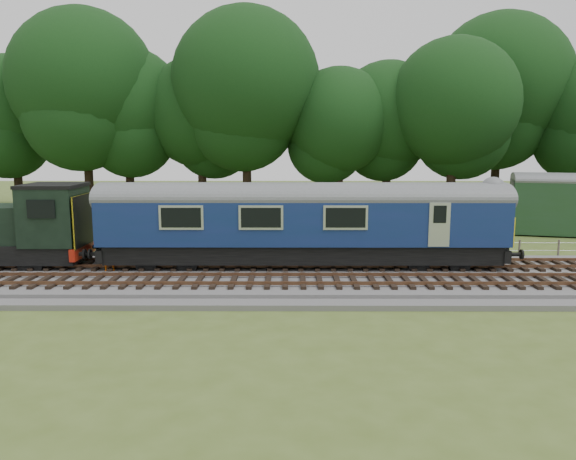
{
  "coord_description": "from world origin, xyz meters",
  "views": [
    {
      "loc": [
        2.29,
        -23.63,
        6.02
      ],
      "look_at": [
        2.2,
        1.4,
        2.0
      ],
      "focal_mm": 35.0,
      "sensor_mm": 36.0,
      "label": 1
    }
  ],
  "objects": [
    {
      "name": "ballast",
      "position": [
        0.0,
        0.0,
        0.17
      ],
      "size": [
        70.0,
        7.0,
        0.35
      ],
      "primitive_type": "cube",
      "color": "#4C4C4F",
      "rests_on": "ground"
    },
    {
      "name": "ground",
      "position": [
        0.0,
        0.0,
        0.0
      ],
      "size": [
        120.0,
        120.0,
        0.0
      ],
      "primitive_type": "plane",
      "color": "#485B21",
      "rests_on": "ground"
    },
    {
      "name": "track_south",
      "position": [
        0.0,
        -1.6,
        0.42
      ],
      "size": [
        67.2,
        2.4,
        0.21
      ],
      "color": "black",
      "rests_on": "ballast"
    },
    {
      "name": "tree_line",
      "position": [
        0.0,
        22.0,
        0.0
      ],
      "size": [
        70.0,
        8.0,
        18.0
      ],
      "primitive_type": null,
      "color": "black",
      "rests_on": "ground"
    },
    {
      "name": "worker",
      "position": [
        -5.63,
        0.4,
        1.26
      ],
      "size": [
        0.76,
        0.62,
        1.82
      ],
      "primitive_type": "imported",
      "rotation": [
        0.0,
        0.0,
        0.31
      ],
      "color": "#DE580B",
      "rests_on": "ballast"
    },
    {
      "name": "fence",
      "position": [
        0.0,
        4.5,
        0.0
      ],
      "size": [
        64.0,
        0.12,
        1.0
      ],
      "primitive_type": null,
      "color": "#6B6054",
      "rests_on": "ground"
    },
    {
      "name": "track_north",
      "position": [
        0.0,
        1.4,
        0.42
      ],
      "size": [
        67.2,
        2.4,
        0.21
      ],
      "color": "black",
      "rests_on": "ballast"
    },
    {
      "name": "shed",
      "position": [
        18.35,
        14.62,
        1.28
      ],
      "size": [
        3.43,
        3.43,
        2.53
      ],
      "rotation": [
        0.0,
        0.0,
        0.12
      ],
      "color": "#1C3D1D",
      "rests_on": "ground"
    },
    {
      "name": "dmu_railcar",
      "position": [
        2.86,
        1.4,
        2.61
      ],
      "size": [
        18.05,
        2.86,
        3.88
      ],
      "color": "black",
      "rests_on": "ground"
    }
  ]
}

